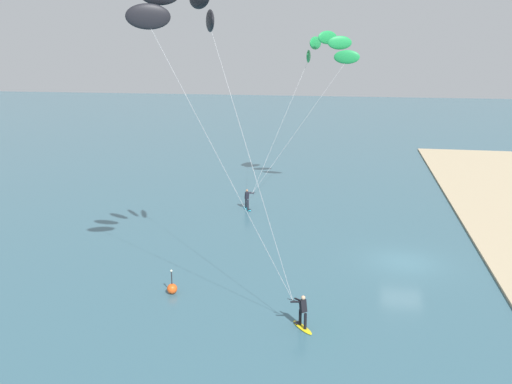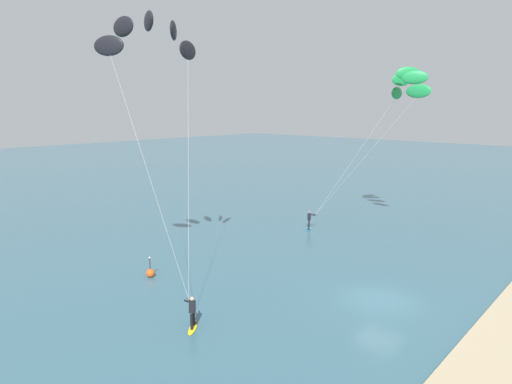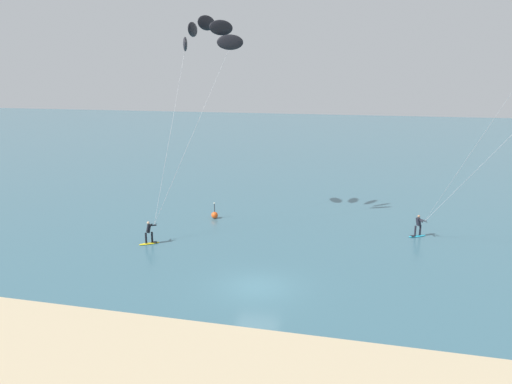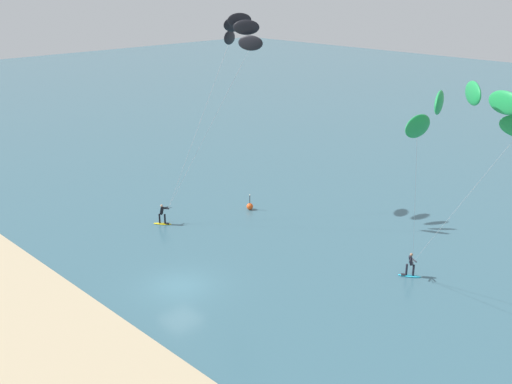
{
  "view_description": "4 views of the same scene",
  "coord_description": "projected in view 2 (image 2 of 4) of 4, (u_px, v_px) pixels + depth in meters",
  "views": [
    {
      "loc": [
        -32.44,
        3.43,
        12.8
      ],
      "look_at": [
        -1.15,
        9.08,
        4.37
      ],
      "focal_mm": 38.11,
      "sensor_mm": 36.0,
      "label": 1
    },
    {
      "loc": [
        -22.03,
        -10.47,
        10.77
      ],
      "look_at": [
        -0.13,
        9.46,
        5.08
      ],
      "focal_mm": 30.78,
      "sensor_mm": 36.0,
      "label": 2
    },
    {
      "loc": [
        6.41,
        -26.09,
        12.08
      ],
      "look_at": [
        -2.49,
        9.8,
        3.2
      ],
      "focal_mm": 35.4,
      "sensor_mm": 36.0,
      "label": 3
    },
    {
      "loc": [
        28.73,
        -20.99,
        18.82
      ],
      "look_at": [
        0.59,
        6.25,
        5.02
      ],
      "focal_mm": 43.25,
      "sensor_mm": 36.0,
      "label": 4
    }
  ],
  "objects": [
    {
      "name": "ground_plane",
      "position": [
        380.0,
        300.0,
        24.96
      ],
      "size": [
        240.0,
        240.0,
        0.0
      ],
      "primitive_type": "plane",
      "color": "#386070"
    },
    {
      "name": "kitesurfer_nearshore",
      "position": [
        151.0,
        44.0,
        24.8
      ],
      "size": [
        6.26,
        8.66,
        16.16
      ],
      "color": "yellow",
      "rests_on": "ground"
    },
    {
      "name": "kitesurfer_mid_water",
      "position": [
        404.0,
        88.0,
        37.66
      ],
      "size": [
        9.3,
        9.13,
        14.23
      ],
      "color": "#23ADD1",
      "rests_on": "ground"
    },
    {
      "name": "marker_buoy",
      "position": [
        150.0,
        273.0,
        28.34
      ],
      "size": [
        0.56,
        0.56,
        1.38
      ],
      "color": "#EA5119",
      "rests_on": "ground"
    }
  ]
}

